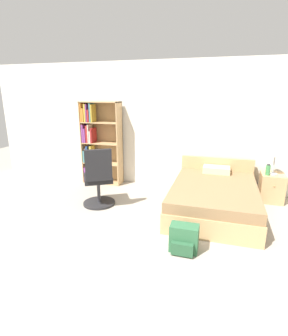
% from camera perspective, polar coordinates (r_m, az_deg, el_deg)
% --- Properties ---
extents(ground_plane, '(14.00, 14.00, 0.00)m').
position_cam_1_polar(ground_plane, '(3.02, -1.88, -24.49)').
color(ground_plane, '#A39989').
extents(wall_back, '(9.00, 0.06, 2.60)m').
position_cam_1_polar(wall_back, '(5.49, 8.86, 8.94)').
color(wall_back, silver).
rests_on(wall_back, ground_plane).
extents(bookshelf, '(0.87, 0.32, 1.79)m').
position_cam_1_polar(bookshelf, '(5.89, -10.32, 5.34)').
color(bookshelf, tan).
rests_on(bookshelf, ground_plane).
extents(bed, '(1.39, 1.98, 0.73)m').
position_cam_1_polar(bed, '(4.67, 14.96, -6.04)').
color(bed, tan).
rests_on(bed, ground_plane).
extents(office_chair, '(0.68, 0.72, 1.08)m').
position_cam_1_polar(office_chair, '(4.66, -9.87, -2.71)').
color(office_chair, '#232326').
rests_on(office_chair, ground_plane).
extents(nightstand, '(0.41, 0.45, 0.53)m').
position_cam_1_polar(nightstand, '(5.44, 25.99, -3.84)').
color(nightstand, tan).
rests_on(nightstand, ground_plane).
extents(table_lamp, '(0.27, 0.27, 0.54)m').
position_cam_1_polar(table_lamp, '(5.23, 26.74, 3.22)').
color(table_lamp, '#B2B2B7').
rests_on(table_lamp, nightstand).
extents(water_bottle, '(0.08, 0.08, 0.21)m').
position_cam_1_polar(water_bottle, '(5.21, 25.37, -0.39)').
color(water_bottle, '#3F8C4C').
rests_on(water_bottle, nightstand).
extents(backpack_green, '(0.36, 0.28, 0.36)m').
position_cam_1_polar(backpack_green, '(3.49, 8.67, -15.04)').
color(backpack_green, '#2D603D').
rests_on(backpack_green, ground_plane).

